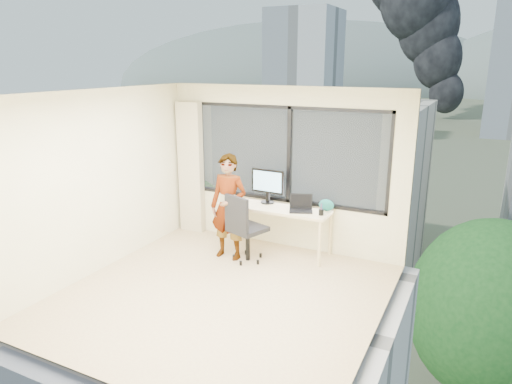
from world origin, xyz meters
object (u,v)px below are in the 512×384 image
Objects in this scene: desk at (274,229)px; chair at (248,227)px; monitor at (268,186)px; game_console at (302,203)px; handbag at (326,205)px; laptop at (301,204)px; person at (229,207)px.

chair is (-0.21, -0.53, 0.17)m from desk.
game_console is at bearing 12.64° from monitor.
handbag is (1.01, 0.68, 0.30)m from chair.
desk is at bearing 151.77° from laptop.
person reaches higher than monitor.
desk is at bearing 87.51° from chair.
handbag is (1.33, 0.69, 0.02)m from person.
game_console is at bearing 156.85° from handbag.
handbag is at bearing 10.64° from desk.
handbag is (0.80, 0.15, 0.46)m from desk.
chair reaches higher than handbag.
monitor is at bearing 62.05° from person.
chair is 0.98m from game_console.
desk is 5.79× the size of game_console.
game_console is at bearing 31.81° from desk.
game_console is (0.37, 0.23, 0.41)m from desk.
laptop is at bearing -161.69° from handbag.
person is at bearing -154.27° from game_console.
monitor is 1.52× the size of laptop.
chair is at bearing 2.43° from person.
monitor is at bearing 168.36° from handbag.
monitor is at bearing 143.00° from laptop.
game_console is 0.31m from laptop.
laptop is (0.99, 0.49, 0.04)m from person.
chair reaches higher than game_console.
person is 1.50m from handbag.
monitor reaches higher than handbag.
person is 0.78m from monitor.
monitor is (-0.18, 0.12, 0.66)m from desk.
person is at bearing -157.62° from chair.
game_console is (0.89, 0.77, -0.03)m from person.
chair is at bearing -90.29° from monitor.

